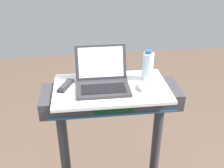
{
  "coord_description": "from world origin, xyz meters",
  "views": [
    {
      "loc": [
        -0.17,
        -0.76,
        1.97
      ],
      "look_at": [
        0.0,
        0.65,
        1.18
      ],
      "focal_mm": 42.32,
      "sensor_mm": 36.0,
      "label": 1
    }
  ],
  "objects_px": {
    "laptop": "(102,80)",
    "water_bottle": "(148,66)",
    "computer_mouse": "(141,86)",
    "tv_remote": "(66,86)"
  },
  "relations": [
    {
      "from": "water_bottle",
      "to": "tv_remote",
      "type": "relative_size",
      "value": 1.26
    },
    {
      "from": "laptop",
      "to": "water_bottle",
      "type": "height_order",
      "value": "laptop"
    },
    {
      "from": "laptop",
      "to": "tv_remote",
      "type": "distance_m",
      "value": 0.24
    },
    {
      "from": "computer_mouse",
      "to": "tv_remote",
      "type": "bearing_deg",
      "value": -179.78
    },
    {
      "from": "laptop",
      "to": "water_bottle",
      "type": "bearing_deg",
      "value": 10.63
    },
    {
      "from": "laptop",
      "to": "computer_mouse",
      "type": "relative_size",
      "value": 3.34
    },
    {
      "from": "water_bottle",
      "to": "tv_remote",
      "type": "bearing_deg",
      "value": -175.23
    },
    {
      "from": "laptop",
      "to": "tv_remote",
      "type": "height_order",
      "value": "laptop"
    },
    {
      "from": "laptop",
      "to": "computer_mouse",
      "type": "xyz_separation_m",
      "value": [
        0.24,
        -0.06,
        -0.03
      ]
    },
    {
      "from": "tv_remote",
      "to": "computer_mouse",
      "type": "bearing_deg",
      "value": -9.07
    }
  ]
}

